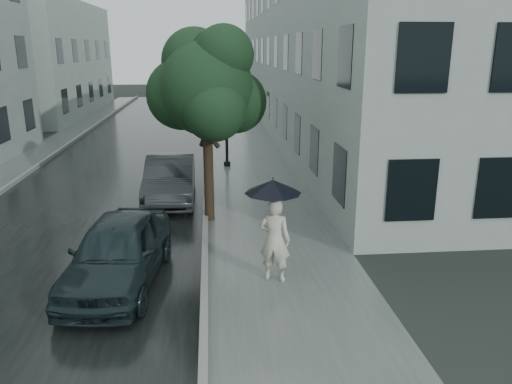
{
  "coord_description": "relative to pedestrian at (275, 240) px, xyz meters",
  "views": [
    {
      "loc": [
        -1.37,
        -9.38,
        4.83
      ],
      "look_at": [
        -0.26,
        2.69,
        1.3
      ],
      "focal_mm": 35.0,
      "sensor_mm": 36.0,
      "label": 1
    }
  ],
  "objects": [
    {
      "name": "building_far_b",
      "position": [
        -13.69,
        29.64,
        3.08
      ],
      "size": [
        7.02,
        18.0,
        8.0
      ],
      "color": "#8E9B96",
      "rests_on": "ground"
    },
    {
      "name": "street_tree",
      "position": [
        -1.37,
        4.16,
        2.87
      ],
      "size": [
        3.35,
        3.04,
        5.43
      ],
      "color": "#332619",
      "rests_on": "ground"
    },
    {
      "name": "kerb_far",
      "position": [
        -8.5,
        11.64,
        -0.85
      ],
      "size": [
        0.15,
        60.0,
        0.15
      ],
      "primitive_type": "cube",
      "color": "slate",
      "rests_on": "ground"
    },
    {
      "name": "lamp_post",
      "position": [
        -0.78,
        10.81,
        1.76
      ],
      "size": [
        0.85,
        0.34,
        4.66
      ],
      "rotation": [
        0.0,
        0.0,
        -0.08
      ],
      "color": "black",
      "rests_on": "ground"
    },
    {
      "name": "pedestrian",
      "position": [
        0.0,
        0.0,
        0.0
      ],
      "size": [
        0.78,
        0.64,
        1.83
      ],
      "primitive_type": "imported",
      "rotation": [
        0.0,
        0.0,
        2.79
      ],
      "color": "beige",
      "rests_on": "sidewalk"
    },
    {
      "name": "building_near",
      "position": [
        5.55,
        19.14,
        3.58
      ],
      "size": [
        7.02,
        36.0,
        9.0
      ],
      "color": "#8E9B96",
      "rests_on": "ground"
    },
    {
      "name": "car_far",
      "position": [
        -2.63,
        6.14,
        -0.2
      ],
      "size": [
        1.57,
        4.37,
        1.43
      ],
      "primitive_type": "imported",
      "rotation": [
        0.0,
        0.0,
        0.01
      ],
      "color": "#262A2C",
      "rests_on": "ground"
    },
    {
      "name": "umbrella",
      "position": [
        -0.05,
        0.02,
        1.16
      ],
      "size": [
        1.51,
        1.51,
        1.34
      ],
      "rotation": [
        0.0,
        0.0,
        -0.35
      ],
      "color": "black",
      "rests_on": "ground"
    },
    {
      "name": "kerb_near",
      "position": [
        -1.5,
        11.64,
        -0.85
      ],
      "size": [
        0.15,
        60.0,
        0.15
      ],
      "primitive_type": "cube",
      "color": "slate",
      "rests_on": "ground"
    },
    {
      "name": "car_near",
      "position": [
        -3.27,
        0.14,
        -0.2
      ],
      "size": [
        2.13,
        4.37,
        1.44
      ],
      "primitive_type": "imported",
      "rotation": [
        0.0,
        0.0,
        -0.11
      ],
      "color": "black",
      "rests_on": "ground"
    },
    {
      "name": "asphalt_road",
      "position": [
        -5.0,
        11.64,
        -0.92
      ],
      "size": [
        6.85,
        60.0,
        0.0
      ],
      "primitive_type": "cube",
      "color": "black",
      "rests_on": "ground"
    },
    {
      "name": "ground",
      "position": [
        0.08,
        -0.36,
        -0.92
      ],
      "size": [
        120.0,
        120.0,
        0.0
      ],
      "primitive_type": "plane",
      "color": "black",
      "rests_on": "ground"
    },
    {
      "name": "sidewalk_far",
      "position": [
        -9.42,
        11.64,
        -0.92
      ],
      "size": [
        1.7,
        60.0,
        0.01
      ],
      "primitive_type": "cube",
      "color": "#4C5451",
      "rests_on": "ground"
    },
    {
      "name": "sidewalk",
      "position": [
        0.33,
        11.64,
        -0.92
      ],
      "size": [
        3.5,
        60.0,
        0.01
      ],
      "primitive_type": "cube",
      "color": "slate",
      "rests_on": "ground"
    }
  ]
}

